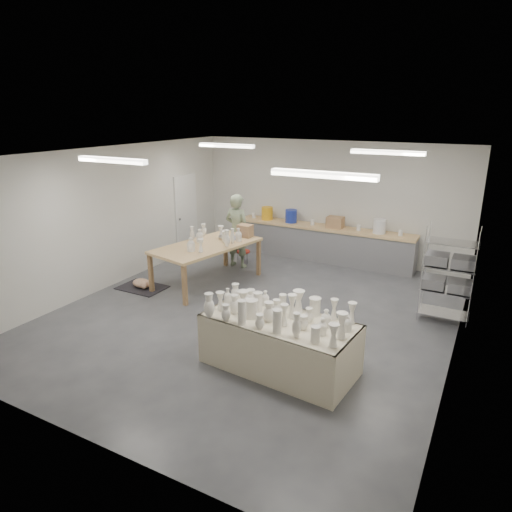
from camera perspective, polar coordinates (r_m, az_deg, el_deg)
The scene contains 9 objects.
room at distance 8.24m, azimuth -0.61°, elevation 6.20°, with size 8.00×8.02×3.00m.
back_counter at distance 11.78m, azimuth 8.30°, elevation 1.73°, with size 4.60×0.60×1.24m.
wire_shelf at distance 8.86m, azimuth 22.92°, elevation -2.05°, with size 0.88×0.48×1.80m.
drying_table at distance 6.89m, azimuth 2.89°, elevation -10.57°, with size 2.34×1.27×1.17m.
work_table at distance 10.10m, azimuth -5.53°, elevation 1.54°, with size 1.68×2.61×1.27m.
rug at distance 10.29m, azimuth -14.04°, elevation -3.84°, with size 1.00×0.70×0.02m, color black.
cat at distance 10.23m, azimuth -14.04°, elevation -3.33°, with size 0.51×0.42×0.19m.
potter at distance 11.11m, azimuth -2.35°, elevation 3.17°, with size 0.66×0.43×1.81m, color gray.
red_stool at distance 11.50m, azimuth -1.63°, elevation 0.50°, with size 0.41×0.41×0.32m.
Camera 1 is at (3.79, -6.98, 3.73)m, focal length 32.00 mm.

